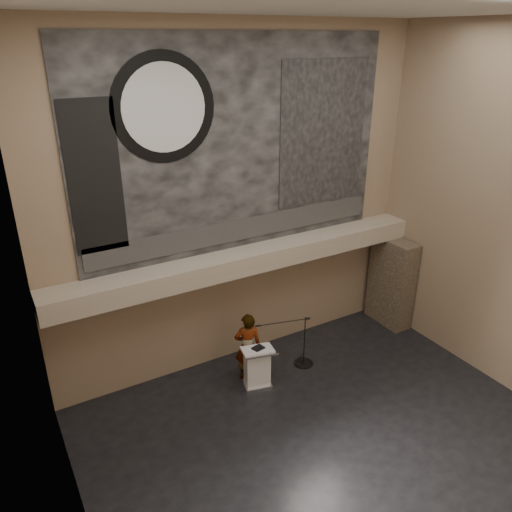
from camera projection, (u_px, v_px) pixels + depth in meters
floor at (329, 442)px, 10.83m from camera, size 10.00×10.00×0.00m
ceiling at (364, 5)px, 7.39m from camera, size 10.00×10.00×0.00m
wall_back at (240, 206)px, 12.28m from camera, size 10.00×0.02×8.50m
wall_left at (57, 341)px, 6.83m from camera, size 0.02×8.00×8.50m
soffit at (248, 260)px, 12.49m from camera, size 10.00×0.80×0.50m
sprinkler_left at (190, 285)px, 11.84m from camera, size 0.04×0.04×0.06m
sprinkler_right at (311, 255)px, 13.43m from camera, size 0.04×0.04×0.06m
banner at (240, 147)px, 11.67m from camera, size 8.00×0.05×5.00m
banner_text_strip at (241, 229)px, 12.47m from camera, size 7.76×0.02×0.55m
banner_clock_rim at (164, 108)px, 10.41m from camera, size 2.30×0.02×2.30m
banner_clock_face at (164, 108)px, 10.40m from camera, size 1.84×0.02×1.84m
banner_building_print at (323, 134)px, 12.70m from camera, size 2.60×0.02×3.60m
banner_brick_print at (95, 179)px, 10.21m from camera, size 1.10×0.02×3.20m
stone_pier at (391, 282)px, 14.91m from camera, size 0.60×1.40×2.70m
lectern at (257, 367)px, 12.38m from camera, size 0.87×0.71×1.14m
binder at (258, 348)px, 12.14m from camera, size 0.32×0.28×0.04m
papers at (253, 351)px, 12.04m from camera, size 0.32×0.36×0.00m
speaker_person at (248, 346)px, 12.55m from camera, size 0.79×0.65×1.85m
mic_stand at (302, 357)px, 13.33m from camera, size 1.56×0.61×1.43m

